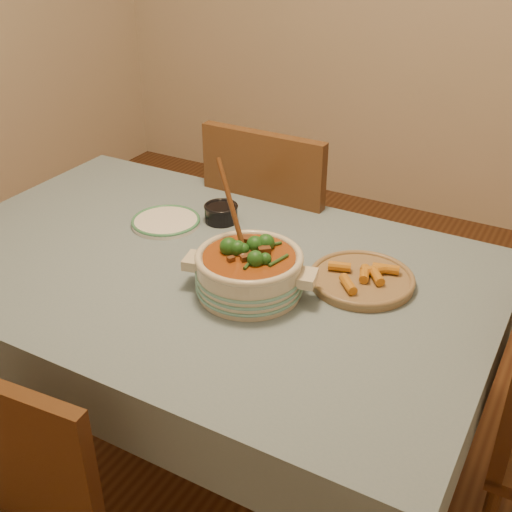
{
  "coord_description": "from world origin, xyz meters",
  "views": [
    {
      "loc": [
        0.93,
        -1.32,
        1.71
      ],
      "look_at": [
        0.2,
        -0.03,
        0.85
      ],
      "focal_mm": 45.0,
      "sensor_mm": 36.0,
      "label": 1
    }
  ],
  "objects_px": {
    "dining_table": "(201,290)",
    "chair_far": "(277,232)",
    "fried_plate": "(362,277)",
    "stew_casserole": "(249,269)",
    "white_plate": "(166,221)",
    "condiment_bowl": "(221,212)"
  },
  "relations": [
    {
      "from": "dining_table",
      "to": "chair_far",
      "type": "xyz_separation_m",
      "value": [
        -0.06,
        0.62,
        -0.1
      ]
    },
    {
      "from": "fried_plate",
      "to": "chair_far",
      "type": "distance_m",
      "value": 0.74
    },
    {
      "from": "white_plate",
      "to": "fried_plate",
      "type": "distance_m",
      "value": 0.69
    },
    {
      "from": "condiment_bowl",
      "to": "fried_plate",
      "type": "relative_size",
      "value": 0.3
    },
    {
      "from": "dining_table",
      "to": "white_plate",
      "type": "xyz_separation_m",
      "value": [
        -0.24,
        0.16,
        0.1
      ]
    },
    {
      "from": "fried_plate",
      "to": "dining_table",
      "type": "bearing_deg",
      "value": -163.95
    },
    {
      "from": "fried_plate",
      "to": "stew_casserole",
      "type": "bearing_deg",
      "value": -143.13
    },
    {
      "from": "dining_table",
      "to": "condiment_bowl",
      "type": "xyz_separation_m",
      "value": [
        -0.09,
        0.27,
        0.12
      ]
    },
    {
      "from": "dining_table",
      "to": "fried_plate",
      "type": "relative_size",
      "value": 4.46
    },
    {
      "from": "white_plate",
      "to": "condiment_bowl",
      "type": "relative_size",
      "value": 2.62
    },
    {
      "from": "white_plate",
      "to": "condiment_bowl",
      "type": "bearing_deg",
      "value": 36.21
    },
    {
      "from": "dining_table",
      "to": "chair_far",
      "type": "bearing_deg",
      "value": 95.73
    },
    {
      "from": "dining_table",
      "to": "fried_plate",
      "type": "xyz_separation_m",
      "value": [
        0.45,
        0.13,
        0.11
      ]
    },
    {
      "from": "chair_far",
      "to": "stew_casserole",
      "type": "bearing_deg",
      "value": 111.7
    },
    {
      "from": "white_plate",
      "to": "stew_casserole",
      "type": "bearing_deg",
      "value": -26.53
    },
    {
      "from": "stew_casserole",
      "to": "chair_far",
      "type": "xyz_separation_m",
      "value": [
        -0.26,
        0.67,
        -0.27
      ]
    },
    {
      "from": "dining_table",
      "to": "white_plate",
      "type": "bearing_deg",
      "value": 146.03
    },
    {
      "from": "chair_far",
      "to": "white_plate",
      "type": "bearing_deg",
      "value": 69.41
    },
    {
      "from": "fried_plate",
      "to": "chair_far",
      "type": "relative_size",
      "value": 0.38
    },
    {
      "from": "dining_table",
      "to": "condiment_bowl",
      "type": "bearing_deg",
      "value": 108.95
    },
    {
      "from": "white_plate",
      "to": "fried_plate",
      "type": "height_order",
      "value": "fried_plate"
    },
    {
      "from": "stew_casserole",
      "to": "condiment_bowl",
      "type": "bearing_deg",
      "value": 131.86
    }
  ]
}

